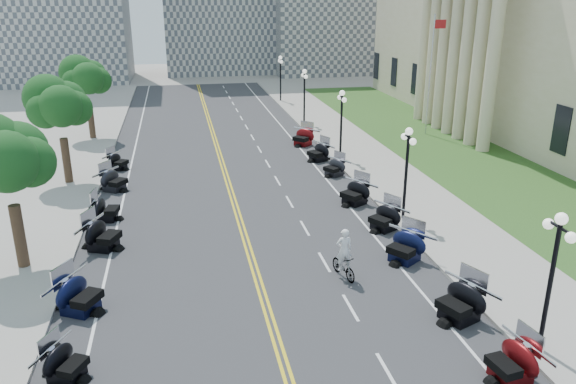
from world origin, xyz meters
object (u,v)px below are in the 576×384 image
flagpole (430,76)px  cyclist_rider (345,234)px  motorcycle_n_3 (512,360)px  bicycle (343,266)px

flagpole → cyclist_rider: flagpole is taller
motorcycle_n_3 → bicycle: (-3.23, 7.52, -0.17)m
flagpole → bicycle: bearing=-121.4°
flagpole → motorcycle_n_3: size_ratio=4.99×
flagpole → cyclist_rider: size_ratio=5.25×
flagpole → cyclist_rider: 27.76m
motorcycle_n_3 → cyclist_rider: (-3.23, 7.52, 1.31)m
cyclist_rider → motorcycle_n_3: bearing=113.3°
flagpole → cyclist_rider: (-14.38, -23.56, -2.99)m
flagpole → cyclist_rider: bearing=-121.4°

